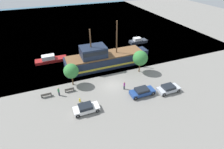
% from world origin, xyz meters
% --- Properties ---
extents(ground_plane, '(160.00, 160.00, 0.00)m').
position_xyz_m(ground_plane, '(0.00, 0.00, 0.00)').
color(ground_plane, gray).
extents(water_surface, '(80.00, 80.00, 0.00)m').
position_xyz_m(water_surface, '(0.00, 44.00, 0.00)').
color(water_surface, '#38667F').
rests_on(water_surface, ground).
extents(pirate_ship, '(19.87, 5.08, 10.28)m').
position_xyz_m(pirate_ship, '(1.14, 8.03, 1.90)').
color(pirate_ship, '#192338').
rests_on(pirate_ship, water_surface).
extents(moored_boat_dockside, '(7.46, 2.25, 1.71)m').
position_xyz_m(moored_boat_dockside, '(-10.47, 14.85, 0.62)').
color(moored_boat_dockside, maroon).
rests_on(moored_boat_dockside, water_surface).
extents(moored_boat_outer, '(5.40, 2.08, 1.67)m').
position_xyz_m(moored_boat_outer, '(15.26, 17.39, 0.62)').
color(moored_boat_outer, '#2D333D').
rests_on(moored_boat_outer, water_surface).
extents(parked_car_curb_front, '(4.58, 1.93, 1.43)m').
position_xyz_m(parked_car_curb_front, '(4.00, -4.72, 0.73)').
color(parked_car_curb_front, navy).
rests_on(parked_car_curb_front, ground_plane).
extents(parked_car_curb_mid, '(4.19, 1.93, 1.37)m').
position_xyz_m(parked_car_curb_mid, '(-6.61, -5.13, 0.69)').
color(parked_car_curb_mid, white).
rests_on(parked_car_curb_mid, ground_plane).
extents(parked_car_curb_rear, '(4.26, 2.01, 1.36)m').
position_xyz_m(parked_car_curb_rear, '(9.10, -5.69, 0.70)').
color(parked_car_curb_rear, '#B7BCC6').
rests_on(parked_car_curb_rear, ground_plane).
extents(fire_hydrant, '(0.42, 0.25, 0.76)m').
position_xyz_m(fire_hydrant, '(-7.07, -2.44, 0.41)').
color(fire_hydrant, yellow).
rests_on(fire_hydrant, ground_plane).
extents(bench_promenade_east, '(1.81, 0.45, 0.85)m').
position_xyz_m(bench_promenade_east, '(-12.40, 1.12, 0.44)').
color(bench_promenade_east, '#4C4742').
rests_on(bench_promenade_east, ground_plane).
extents(bench_promenade_west, '(1.71, 0.45, 0.85)m').
position_xyz_m(bench_promenade_west, '(-8.23, 1.16, 0.44)').
color(bench_promenade_west, '#4C4742').
rests_on(bench_promenade_west, ground_plane).
extents(pedestrian_walking_near, '(0.32, 0.32, 1.64)m').
position_xyz_m(pedestrian_walking_near, '(1.68, -1.96, 0.83)').
color(pedestrian_walking_near, '#232838').
rests_on(pedestrian_walking_near, ground_plane).
extents(pedestrian_walking_far, '(0.32, 0.32, 1.77)m').
position_xyz_m(pedestrian_walking_far, '(-10.20, 0.67, 0.90)').
color(pedestrian_walking_far, '#232838').
rests_on(pedestrian_walking_far, ground_plane).
extents(tree_row_east, '(2.89, 2.89, 4.62)m').
position_xyz_m(tree_row_east, '(-7.20, 3.14, 3.17)').
color(tree_row_east, brown).
rests_on(tree_row_east, ground_plane).
extents(tree_row_mideast, '(3.22, 3.22, 5.02)m').
position_xyz_m(tree_row_mideast, '(7.48, 2.62, 3.40)').
color(tree_row_mideast, brown).
rests_on(tree_row_mideast, ground_plane).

